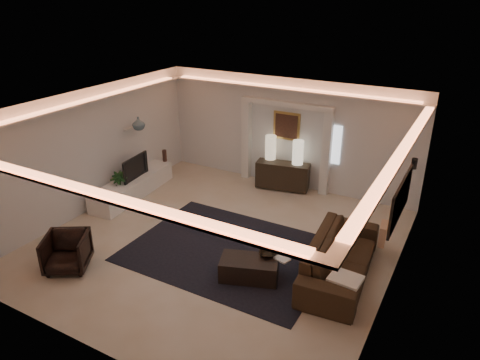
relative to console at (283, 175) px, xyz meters
The scene contains 33 objects.
floor 3.15m from the console, 91.69° to the right, with size 7.00×7.00×0.00m, color beige.
ceiling 4.00m from the console, 91.69° to the right, with size 7.00×7.00×0.00m, color white.
wall_back 1.12m from the console, 103.66° to the left, with size 7.00×7.00×0.00m, color silver.
wall_front 6.71m from the console, 90.79° to the right, with size 7.00×7.00×0.00m, color silver.
wall_left 4.87m from the console, 139.00° to the right, with size 7.00×7.00×0.00m, color silver.
wall_right 4.74m from the console, 42.49° to the right, with size 7.00×7.00×0.00m, color silver.
cove_soffit 3.83m from the console, 91.69° to the right, with size 7.00×7.00×0.04m, color silver.
daylight_slit 1.62m from the console, 15.88° to the left, with size 0.25×0.03×1.00m, color white.
area_rug 3.36m from the console, 84.70° to the right, with size 4.00×3.00×0.01m, color black.
pilaster_left 1.45m from the console, 167.39° to the left, with size 0.22×0.20×2.20m, color silver.
pilaster_right 1.30m from the console, 14.71° to the left, with size 0.22×0.20×2.20m, color silver.
alcove_header 1.87m from the console, 108.29° to the left, with size 2.52×0.20×0.12m, color silver.
painting_frame 1.30m from the console, 104.79° to the left, with size 0.74×0.04×0.74m, color tan.
painting_canvas 1.29m from the console, 105.88° to the left, with size 0.62×0.02×0.62m, color #4C2D1E.
art_panel_frame 4.59m from the console, 39.88° to the right, with size 0.04×1.64×0.74m, color black.
art_panel_gold 4.57m from the console, 40.09° to the right, with size 0.02×1.50×0.62m, color tan.
wall_sconce 3.65m from the console, 15.67° to the right, with size 0.12×0.12×0.22m, color black.
wall_niche 4.12m from the console, 154.01° to the right, with size 0.10×0.55×0.04m, color silver.
console is the anchor object (origin of this frame).
lamp_left 0.82m from the console, 163.50° to the left, with size 0.29×0.29×0.64m, color beige.
lamp_right 0.78m from the console, 20.14° to the left, with size 0.28×0.28×0.63m, color #F2E6C4.
media_ledge 3.93m from the console, 145.69° to the right, with size 0.68×2.73×0.51m, color white.
tv 3.91m from the console, 146.25° to the right, with size 0.13×1.01×0.58m, color black.
figurine 3.36m from the console, 165.32° to the right, with size 0.12×0.12×0.33m, color #442920.
ginger_jar 3.95m from the console, 150.27° to the right, with size 0.32×0.32×0.33m, color #374954.
plant 4.20m from the console, 140.45° to the right, with size 0.44×0.44×0.79m, color #193B18.
sofa 3.94m from the console, 50.23° to the right, with size 1.03×2.63×0.77m, color black.
throw_blanket 4.79m from the console, 53.45° to the right, with size 0.52×0.43×0.06m, color white.
throw_pillow 3.69m from the console, 33.95° to the right, with size 0.13×0.42×0.42m, color tan.
coffee_table 4.08m from the console, 74.59° to the right, with size 1.06×0.58×0.40m, color #30201C.
bowl 3.87m from the console, 70.18° to the right, with size 0.32×0.32×0.08m, color black.
magazine 3.98m from the console, 66.09° to the right, with size 0.27×0.20×0.03m, color silver.
armchair 5.74m from the console, 111.45° to the right, with size 0.77×0.79×0.72m, color black.
Camera 1 is at (4.36, -6.88, 5.00)m, focal length 33.19 mm.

